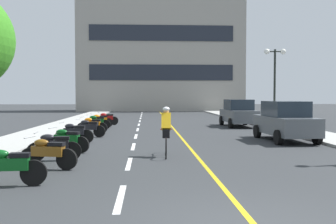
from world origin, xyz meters
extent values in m
plane|color=#2D3033|center=(0.00, 21.00, 0.00)|extent=(140.00, 140.00, 0.00)
cube|color=#A8A8A3|center=(-7.20, 24.00, 0.06)|extent=(2.40, 72.00, 0.12)
cube|color=#A8A8A3|center=(7.20, 24.00, 0.06)|extent=(2.40, 72.00, 0.12)
cube|color=silver|center=(-2.00, 2.00, 0.00)|extent=(0.14, 2.20, 0.01)
cube|color=silver|center=(-2.00, 6.00, 0.00)|extent=(0.14, 2.20, 0.01)
cube|color=silver|center=(-2.00, 10.00, 0.00)|extent=(0.14, 2.20, 0.01)
cube|color=silver|center=(-2.00, 14.00, 0.00)|extent=(0.14, 2.20, 0.01)
cube|color=silver|center=(-2.00, 18.00, 0.00)|extent=(0.14, 2.20, 0.01)
cube|color=silver|center=(-2.00, 22.00, 0.00)|extent=(0.14, 2.20, 0.01)
cube|color=silver|center=(-2.00, 26.00, 0.00)|extent=(0.14, 2.20, 0.01)
cube|color=silver|center=(-2.00, 30.00, 0.00)|extent=(0.14, 2.20, 0.01)
cube|color=silver|center=(-2.00, 34.00, 0.00)|extent=(0.14, 2.20, 0.01)
cube|color=silver|center=(-2.00, 38.00, 0.00)|extent=(0.14, 2.20, 0.01)
cube|color=silver|center=(-2.00, 42.00, 0.00)|extent=(0.14, 2.20, 0.01)
cube|color=silver|center=(-2.00, 46.00, 0.00)|extent=(0.14, 2.20, 0.01)
cube|color=gold|center=(0.25, 24.00, 0.00)|extent=(0.12, 66.00, 0.01)
cube|color=#9E998E|center=(0.54, 48.42, 8.51)|extent=(22.24, 6.84, 17.01)
cube|color=#1E232D|center=(0.54, 44.95, 5.10)|extent=(18.68, 0.10, 2.04)
cube|color=#1E232D|center=(0.54, 44.95, 10.21)|extent=(18.68, 0.10, 2.04)
cylinder|color=black|center=(7.02, 19.56, 2.63)|extent=(0.14, 0.14, 5.01)
cylinder|color=black|center=(7.02, 19.56, 4.98)|extent=(1.10, 0.08, 0.08)
sphere|color=white|center=(6.47, 19.56, 4.98)|extent=(0.36, 0.36, 0.36)
sphere|color=white|center=(7.57, 19.56, 4.98)|extent=(0.36, 0.36, 0.36)
cylinder|color=black|center=(3.98, 13.01, 0.32)|extent=(0.24, 0.65, 0.64)
cylinder|color=black|center=(5.68, 13.07, 0.32)|extent=(0.24, 0.65, 0.64)
cylinder|color=black|center=(4.08, 10.22, 0.32)|extent=(0.24, 0.65, 0.64)
cylinder|color=black|center=(5.78, 10.27, 0.32)|extent=(0.24, 0.65, 0.64)
cube|color=#4C5156|center=(4.88, 11.64, 0.72)|extent=(1.84, 4.26, 0.80)
cube|color=#1E2833|center=(4.88, 11.64, 1.47)|extent=(1.63, 2.25, 0.70)
cylinder|color=black|center=(3.85, 21.43, 0.32)|extent=(0.23, 0.64, 0.64)
cylinder|color=black|center=(5.55, 21.46, 0.32)|extent=(0.23, 0.64, 0.64)
cylinder|color=black|center=(3.90, 18.63, 0.32)|extent=(0.23, 0.64, 0.64)
cylinder|color=black|center=(5.60, 18.66, 0.32)|extent=(0.23, 0.64, 0.64)
cube|color=#4C5156|center=(4.72, 20.04, 0.72)|extent=(1.77, 4.23, 0.80)
cube|color=#1E2833|center=(4.72, 20.04, 1.47)|extent=(1.60, 2.23, 0.70)
cylinder|color=black|center=(-4.05, 3.18, 0.30)|extent=(0.61, 0.15, 0.60)
cube|color=#0C4C19|center=(-4.60, 3.14, 0.52)|extent=(0.92, 0.35, 0.28)
cube|color=black|center=(-4.35, 3.15, 0.72)|extent=(0.46, 0.27, 0.10)
cylinder|color=black|center=(-4.75, 5.32, 0.30)|extent=(0.61, 0.23, 0.60)
cylinder|color=black|center=(-3.68, 5.08, 0.30)|extent=(0.61, 0.23, 0.60)
cube|color=brown|center=(-4.22, 5.20, 0.52)|extent=(0.94, 0.47, 0.28)
ellipsoid|color=brown|center=(-4.41, 5.24, 0.74)|extent=(0.48, 0.33, 0.22)
cube|color=black|center=(-3.97, 5.14, 0.72)|extent=(0.48, 0.33, 0.10)
cylinder|color=silver|center=(-4.75, 5.32, 0.90)|extent=(0.16, 0.59, 0.03)
cylinder|color=black|center=(-4.95, 6.62, 0.30)|extent=(0.61, 0.15, 0.60)
cylinder|color=black|center=(-3.85, 6.72, 0.30)|extent=(0.61, 0.15, 0.60)
cube|color=black|center=(-4.40, 6.67, 0.52)|extent=(0.92, 0.36, 0.28)
ellipsoid|color=black|center=(-4.60, 6.66, 0.74)|extent=(0.46, 0.28, 0.22)
cube|color=black|center=(-4.15, 6.70, 0.72)|extent=(0.46, 0.28, 0.10)
cylinder|color=silver|center=(-4.95, 6.62, 0.90)|extent=(0.09, 0.60, 0.03)
cylinder|color=black|center=(-4.88, 8.59, 0.30)|extent=(0.61, 0.25, 0.60)
cylinder|color=black|center=(-3.82, 8.30, 0.30)|extent=(0.61, 0.25, 0.60)
cube|color=#0C4C19|center=(-4.35, 8.44, 0.52)|extent=(0.94, 0.50, 0.28)
ellipsoid|color=#0C4C19|center=(-4.54, 8.49, 0.74)|extent=(0.49, 0.35, 0.22)
cube|color=black|center=(-4.11, 8.38, 0.72)|extent=(0.49, 0.35, 0.10)
cylinder|color=silver|center=(-4.88, 8.59, 0.90)|extent=(0.18, 0.59, 0.03)
cylinder|color=black|center=(-5.15, 11.35, 0.30)|extent=(0.61, 0.18, 0.60)
cylinder|color=black|center=(-4.06, 11.21, 0.30)|extent=(0.61, 0.18, 0.60)
cube|color=black|center=(-4.60, 11.28, 0.52)|extent=(0.93, 0.39, 0.28)
ellipsoid|color=black|center=(-4.80, 11.31, 0.74)|extent=(0.47, 0.29, 0.22)
cube|color=black|center=(-4.36, 11.25, 0.72)|extent=(0.47, 0.29, 0.10)
cylinder|color=silver|center=(-5.15, 11.35, 0.90)|extent=(0.11, 0.60, 0.03)
cylinder|color=black|center=(-4.87, 13.87, 0.30)|extent=(0.61, 0.23, 0.60)
cylinder|color=black|center=(-3.80, 13.63, 0.30)|extent=(0.61, 0.23, 0.60)
cube|color=black|center=(-4.34, 13.75, 0.52)|extent=(0.94, 0.47, 0.28)
ellipsoid|color=black|center=(-4.53, 13.79, 0.74)|extent=(0.48, 0.33, 0.22)
cube|color=black|center=(-4.09, 13.70, 0.72)|extent=(0.48, 0.33, 0.10)
cylinder|color=silver|center=(-4.87, 13.87, 0.90)|extent=(0.16, 0.59, 0.03)
cylinder|color=black|center=(-5.00, 15.84, 0.30)|extent=(0.61, 0.17, 0.60)
cylinder|color=black|center=(-3.91, 15.71, 0.30)|extent=(0.61, 0.17, 0.60)
cube|color=orange|center=(-4.46, 15.78, 0.52)|extent=(0.93, 0.39, 0.28)
ellipsoid|color=orange|center=(-4.66, 15.80, 0.74)|extent=(0.47, 0.29, 0.22)
cube|color=black|center=(-4.21, 15.74, 0.72)|extent=(0.47, 0.29, 0.10)
cylinder|color=silver|center=(-5.00, 15.84, 0.90)|extent=(0.11, 0.60, 0.03)
cylinder|color=black|center=(-5.08, 18.27, 0.30)|extent=(0.60, 0.11, 0.60)
cylinder|color=black|center=(-3.98, 18.25, 0.30)|extent=(0.60, 0.11, 0.60)
cube|color=#0C4C19|center=(-4.53, 18.26, 0.52)|extent=(0.90, 0.29, 0.28)
ellipsoid|color=#0C4C19|center=(-4.73, 18.26, 0.74)|extent=(0.44, 0.25, 0.22)
cube|color=black|center=(-4.28, 18.26, 0.72)|extent=(0.44, 0.25, 0.10)
cylinder|color=silver|center=(-5.08, 18.27, 0.90)|extent=(0.04, 0.60, 0.03)
cylinder|color=black|center=(-5.02, 19.50, 0.30)|extent=(0.60, 0.29, 0.60)
cylinder|color=black|center=(-3.98, 19.85, 0.30)|extent=(0.60, 0.29, 0.60)
cube|color=orange|center=(-4.50, 19.68, 0.52)|extent=(0.94, 0.55, 0.28)
ellipsoid|color=orange|center=(-4.69, 19.61, 0.74)|extent=(0.49, 0.37, 0.22)
cube|color=black|center=(-4.26, 19.76, 0.72)|extent=(0.49, 0.37, 0.10)
cylinder|color=silver|center=(-5.02, 19.50, 0.90)|extent=(0.22, 0.58, 0.03)
cylinder|color=black|center=(-4.81, 21.57, 0.30)|extent=(0.60, 0.27, 0.60)
cylinder|color=black|center=(-3.75, 21.89, 0.30)|extent=(0.60, 0.27, 0.60)
cube|color=maroon|center=(-4.28, 21.73, 0.52)|extent=(0.94, 0.53, 0.28)
ellipsoid|color=maroon|center=(-4.47, 21.67, 0.74)|extent=(0.49, 0.36, 0.22)
cube|color=black|center=(-4.04, 21.80, 0.72)|extent=(0.49, 0.36, 0.10)
cylinder|color=silver|center=(-4.81, 21.57, 0.90)|extent=(0.20, 0.58, 0.03)
torus|color=black|center=(-0.77, 7.91, 0.34)|extent=(0.08, 0.72, 0.72)
torus|color=black|center=(-0.83, 6.86, 0.34)|extent=(0.08, 0.72, 0.72)
cylinder|color=red|center=(-0.80, 7.36, 0.64)|extent=(0.09, 0.95, 0.04)
cube|color=black|center=(-0.81, 7.21, 0.86)|extent=(0.11, 0.21, 0.06)
cylinder|color=red|center=(-0.77, 7.81, 0.89)|extent=(0.42, 0.05, 0.03)
cube|color=black|center=(-0.80, 7.26, 0.79)|extent=(0.26, 0.37, 0.28)
cube|color=yellow|center=(-0.79, 7.41, 1.19)|extent=(0.35, 0.47, 0.61)
sphere|color=tan|center=(-0.79, 7.54, 1.54)|extent=(0.20, 0.20, 0.20)
ellipsoid|color=white|center=(-0.79, 7.54, 1.61)|extent=(0.24, 0.26, 0.16)
camera|label=1|loc=(-1.47, -5.82, 2.06)|focal=41.69mm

